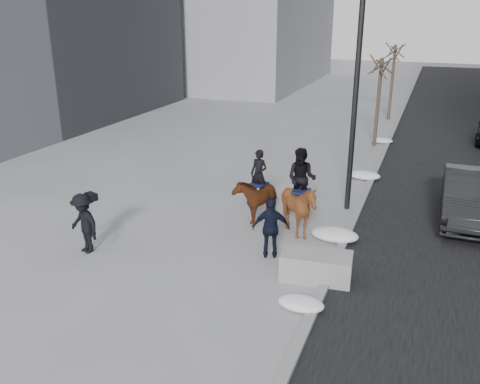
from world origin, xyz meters
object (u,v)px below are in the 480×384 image
at_px(mounted_left, 257,195).
at_px(car_near, 470,196).
at_px(planter, 316,266).
at_px(mounted_right, 300,202).

bearing_deg(mounted_left, car_near, 21.50).
relative_size(planter, car_near, 0.37).
bearing_deg(mounted_left, planter, -49.47).
distance_m(mounted_left, mounted_right, 1.77).
xyz_separation_m(planter, car_near, (3.76, 5.71, 0.43)).
distance_m(planter, mounted_left, 4.19).
bearing_deg(car_near, mounted_right, -146.04).
xyz_separation_m(planter, mounted_right, (-1.11, 2.44, 0.74)).
xyz_separation_m(mounted_left, mounted_right, (1.60, -0.72, 0.22)).
bearing_deg(planter, mounted_left, 130.53).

